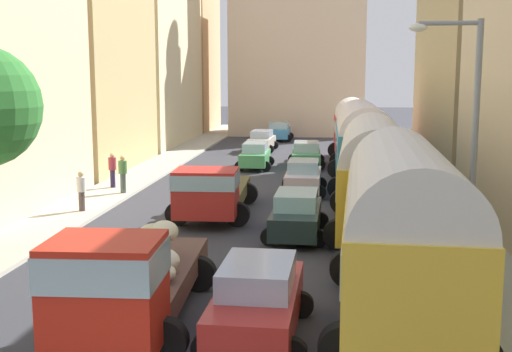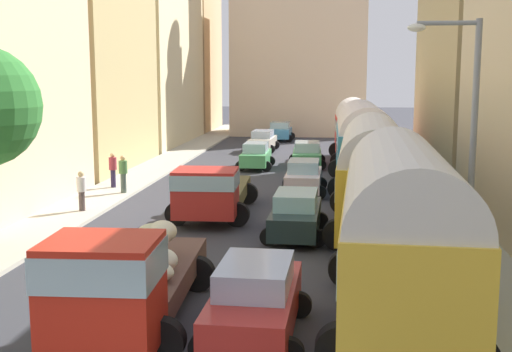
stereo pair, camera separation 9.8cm
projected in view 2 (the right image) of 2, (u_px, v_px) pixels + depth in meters
The scene contains 25 objects.
ground_plane at pixel (273, 178), 35.18m from camera, with size 154.00×154.00×0.00m, color #35363C.
sidewalk_left at pixel (143, 174), 35.99m from camera, with size 2.50×70.00×0.14m, color #B2AD9D.
sidewalk_right at pixel (410, 179), 34.34m from camera, with size 2.50×70.00×0.14m, color #A7AB97.
building_left_2 at pixel (96, 73), 37.75m from camera, with size 4.11×11.42×11.22m.
building_left_3 at pixel (158, 56), 51.27m from camera, with size 4.21×14.93×13.93m.
building_left_4 at pixel (185, 60), 64.00m from camera, with size 5.82×9.45×13.92m.
building_right_2 at pixel (484, 70), 35.44m from camera, with size 6.10×14.36×11.53m.
distant_church at pixel (299, 50), 59.34m from camera, with size 12.06×6.49×21.96m.
parked_bus_0 at pixel (401, 226), 14.18m from camera, with size 3.56×8.42×4.15m.
parked_bus_1 at pixel (374, 170), 23.03m from camera, with size 3.55×9.02×4.02m.
parked_bus_2 at pixel (363, 141), 31.84m from camera, with size 3.38×9.57×4.19m.
parked_bus_3 at pixel (356, 128), 40.69m from camera, with size 3.39×9.00×4.00m.
cargo_truck_0 at pixel (127, 279), 13.79m from camera, with size 3.17×7.25×2.55m.
cargo_truck_1 at pixel (212, 190), 25.23m from camera, with size 3.31×7.12×2.16m.
car_0 at pixel (256, 156), 38.64m from camera, with size 2.12×3.79×1.54m.
car_1 at pixel (263, 141), 47.43m from camera, with size 2.27×4.39×1.51m.
car_2 at pixel (280, 131), 54.77m from camera, with size 2.37×3.67×1.57m.
car_3 at pixel (255, 300), 13.77m from camera, with size 2.33×4.30×1.67m.
car_4 at pixel (296, 214), 22.41m from camera, with size 2.23×4.26×1.58m.
car_5 at pixel (304, 177), 30.49m from camera, with size 2.20×3.93×1.59m.
car_6 at pixel (307, 154), 39.44m from camera, with size 2.36×4.31×1.51m.
pedestrian_0 at pixel (81, 190), 26.01m from camera, with size 0.53×0.53×1.74m.
pedestrian_1 at pixel (113, 169), 31.40m from camera, with size 0.41×0.41×1.81m.
pedestrian_2 at pixel (123, 173), 29.95m from camera, with size 0.49×0.49×1.87m.
streetlamp_near at pixel (464, 136), 15.82m from camera, with size 1.75×0.28×6.87m.
Camera 2 is at (3.06, -7.61, 5.58)m, focal length 45.66 mm.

